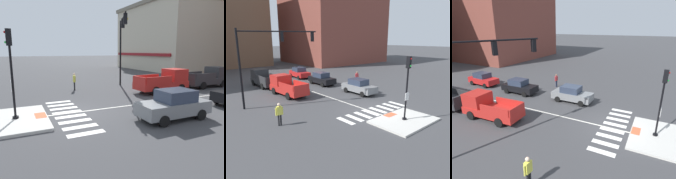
{
  "view_description": "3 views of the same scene",
  "coord_description": "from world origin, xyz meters",
  "views": [
    {
      "loc": [
        11.9,
        -2.8,
        3.73
      ],
      "look_at": [
        -1.48,
        3.52,
        0.98
      ],
      "focal_mm": 33.24,
      "sensor_mm": 36.0,
      "label": 1
    },
    {
      "loc": [
        -13.3,
        -10.99,
        6.04
      ],
      "look_at": [
        -1.04,
        3.51,
        1.42
      ],
      "focal_mm": 33.81,
      "sensor_mm": 36.0,
      "label": 2
    },
    {
      "loc": [
        -12.99,
        -2.44,
        7.41
      ],
      "look_at": [
        1.39,
        4.96,
        1.88
      ],
      "focal_mm": 29.94,
      "sensor_mm": 36.0,
      "label": 3
    }
  ],
  "objects": [
    {
      "name": "tactile_pad_front",
      "position": [
        0.0,
        -1.66,
        0.15
      ],
      "size": [
        1.1,
        0.6,
        0.01
      ],
      "primitive_type": "cube",
      "color": "#DB5B38",
      "rests_on": "traffic_island"
    },
    {
      "name": "traffic_island",
      "position": [
        0.0,
        -2.93,
        0.07
      ],
      "size": [
        4.74,
        3.25,
        0.15
      ],
      "primitive_type": "cube",
      "color": "beige",
      "rests_on": "ground"
    },
    {
      "name": "car_grey_eastbound_mid",
      "position": [
        3.32,
        5.03,
        0.81
      ],
      "size": [
        1.85,
        4.1,
        1.64
      ],
      "color": "slate",
      "rests_on": "ground"
    },
    {
      "name": "crosswalk_stripe_e",
      "position": [
        0.47,
        -0.04,
        0.0
      ],
      "size": [
        0.44,
        1.8,
        0.01
      ],
      "primitive_type": "cube",
      "color": "silver",
      "rests_on": "ground"
    },
    {
      "name": "pickup_truck_charcoal_westbound_distant",
      "position": [
        -3.37,
        15.73,
        0.98
      ],
      "size": [
        2.12,
        5.13,
        2.08
      ],
      "color": "#2D2D30",
      "rests_on": "ground"
    },
    {
      "name": "signal_pole",
      "position": [
        0.0,
        -2.94,
        2.97
      ],
      "size": [
        0.44,
        0.38,
        4.68
      ],
      "color": "black",
      "rests_on": "traffic_island"
    },
    {
      "name": "pedestrian_at_curb_left",
      "position": [
        -7.43,
        2.33,
        0.98
      ],
      "size": [
        0.55,
        0.26,
        1.67
      ],
      "color": "black",
      "rests_on": "ground"
    },
    {
      "name": "building_far_block",
      "position": [
        -22.92,
        29.9,
        6.47
      ],
      "size": [
        20.35,
        20.87,
        12.91
      ],
      "color": "beige",
      "rests_on": "ground"
    },
    {
      "name": "crosswalk_stripe_g",
      "position": [
        2.35,
        -0.04,
        0.0
      ],
      "size": [
        0.44,
        1.8,
        0.01
      ],
      "primitive_type": "cube",
      "color": "silver",
      "rests_on": "ground"
    },
    {
      "name": "crosswalk_stripe_a",
      "position": [
        -3.29,
        -0.04,
        0.0
      ],
      "size": [
        0.44,
        1.8,
        0.01
      ],
      "primitive_type": "cube",
      "color": "silver",
      "rests_on": "ground"
    },
    {
      "name": "ground_plane",
      "position": [
        0.0,
        0.0,
        0.0
      ],
      "size": [
        300.0,
        300.0,
        0.0
      ],
      "primitive_type": "plane",
      "color": "#3D3D3F"
    },
    {
      "name": "crosswalk_stripe_f",
      "position": [
        1.41,
        -0.04,
        0.0
      ],
      "size": [
        0.44,
        1.8,
        0.01
      ],
      "primitive_type": "cube",
      "color": "silver",
      "rests_on": "ground"
    },
    {
      "name": "crosswalk_stripe_h",
      "position": [
        3.29,
        -0.04,
        0.0
      ],
      "size": [
        0.44,
        1.8,
        0.01
      ],
      "primitive_type": "cube",
      "color": "silver",
      "rests_on": "ground"
    },
    {
      "name": "pickup_truck_red_westbound_far",
      "position": [
        -3.14,
        9.76,
        0.98
      ],
      "size": [
        2.27,
        5.2,
        2.08
      ],
      "color": "red",
      "rests_on": "ground"
    },
    {
      "name": "crosswalk_stripe_d",
      "position": [
        -0.47,
        -0.04,
        0.0
      ],
      "size": [
        0.44,
        1.8,
        0.01
      ],
      "primitive_type": "cube",
      "color": "silver",
      "rests_on": "ground"
    },
    {
      "name": "crosswalk_stripe_b",
      "position": [
        -2.35,
        -0.04,
        0.0
      ],
      "size": [
        0.44,
        1.8,
        0.01
      ],
      "primitive_type": "cube",
      "color": "silver",
      "rests_on": "ground"
    },
    {
      "name": "lane_centre_line",
      "position": [
        -0.2,
        10.0,
        0.0
      ],
      "size": [
        0.14,
        28.0,
        0.01
      ],
      "primitive_type": "cube",
      "color": "silver",
      "rests_on": "ground"
    },
    {
      "name": "traffic_light_mast",
      "position": [
        -6.37,
        6.88,
        4.83
      ],
      "size": [
        6.03,
        2.82,
        6.86
      ],
      "color": "black",
      "rests_on": "ground"
    },
    {
      "name": "crosswalk_stripe_c",
      "position": [
        -1.41,
        -0.04,
        0.0
      ],
      "size": [
        0.44,
        1.8,
        0.01
      ],
      "primitive_type": "cube",
      "color": "silver",
      "rests_on": "ground"
    }
  ]
}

